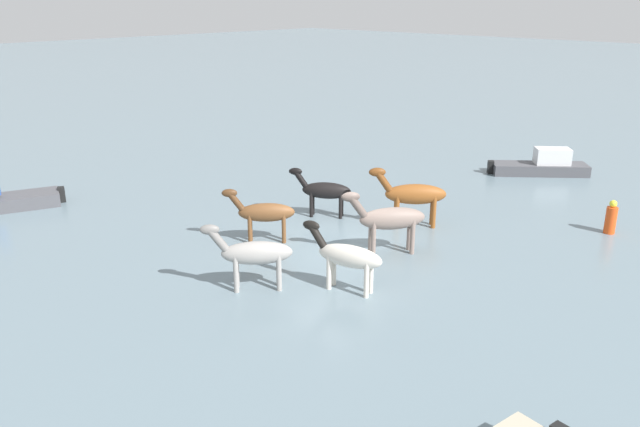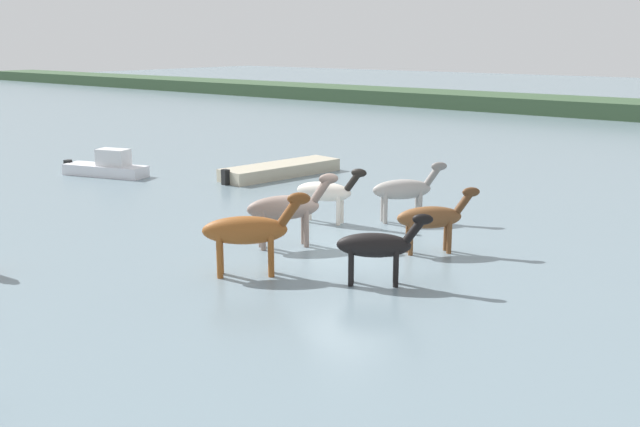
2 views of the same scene
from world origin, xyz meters
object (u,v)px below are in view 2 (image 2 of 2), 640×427
at_px(boat_launch_far, 280,172).
at_px(boat_dinghy_port, 107,169).
at_px(horse_lead, 287,208).
at_px(horse_chestnut_trailing, 404,190).
at_px(horse_pinto_flank, 249,230).
at_px(horse_dark_mare, 326,192).
at_px(horse_mid_herd, 432,218).
at_px(horse_rear_stallion, 377,246).

xyz_separation_m(boat_launch_far, boat_dinghy_port, (-5.75, -4.55, 0.12)).
relative_size(horse_lead, horse_chestnut_trailing, 1.12).
bearing_deg(horse_pinto_flank, horse_lead, 67.60).
distance_m(horse_pinto_flank, boat_dinghy_port, 15.07).
height_order(horse_chestnut_trailing, horse_pinto_flank, horse_pinto_flank).
relative_size(horse_lead, boat_launch_far, 0.40).
xyz_separation_m(horse_chestnut_trailing, boat_dinghy_port, (-14.01, -1.09, -0.73)).
xyz_separation_m(horse_dark_mare, horse_chestnut_trailing, (1.83, 1.65, 0.04)).
xyz_separation_m(horse_lead, horse_chestnut_trailing, (1.04, 4.45, -0.08)).
bearing_deg(boat_dinghy_port, boat_launch_far, 21.22).
bearing_deg(horse_mid_herd, horse_pinto_flank, -166.68).
height_order(horse_rear_stallion, horse_pinto_flank, horse_pinto_flank).
bearing_deg(horse_mid_herd, boat_launch_far, 103.96).
bearing_deg(horse_lead, horse_mid_herd, -23.29).
height_order(horse_dark_mare, boat_launch_far, horse_dark_mare).
relative_size(horse_dark_mare, boat_dinghy_port, 0.59).
relative_size(horse_rear_stallion, boat_launch_far, 0.35).
bearing_deg(horse_lead, horse_dark_mare, 52.58).
xyz_separation_m(horse_lead, boat_dinghy_port, (-12.97, 3.36, -0.81)).
xyz_separation_m(horse_lead, boat_launch_far, (-7.22, 7.91, -0.93)).
bearing_deg(horse_chestnut_trailing, horse_rear_stallion, -112.93).
distance_m(horse_dark_mare, boat_dinghy_port, 12.21).
bearing_deg(horse_rear_stallion, boat_launch_far, 106.85).
relative_size(horse_chestnut_trailing, horse_mid_herd, 1.08).
bearing_deg(horse_pinto_flank, horse_dark_mare, 65.16).
height_order(horse_chestnut_trailing, boat_dinghy_port, horse_chestnut_trailing).
bearing_deg(boat_launch_far, horse_rear_stallion, -120.52).
bearing_deg(horse_chestnut_trailing, horse_dark_mare, 173.07).
relative_size(horse_chestnut_trailing, horse_rear_stallion, 1.01).
distance_m(horse_lead, boat_launch_far, 10.75).
bearing_deg(horse_chestnut_trailing, horse_pinto_flank, -139.97).
xyz_separation_m(horse_lead, horse_mid_herd, (3.44, 1.98, -0.13)).
bearing_deg(boat_dinghy_port, horse_chestnut_trailing, -12.69).
bearing_deg(horse_pinto_flank, boat_dinghy_port, 114.45).
xyz_separation_m(horse_chestnut_trailing, horse_pinto_flank, (-0.13, -6.90, 0.10)).
xyz_separation_m(horse_dark_mare, horse_mid_herd, (4.24, -0.82, -0.01)).
relative_size(horse_rear_stallion, boat_dinghy_port, 0.52).
bearing_deg(horse_dark_mare, boat_dinghy_port, 160.94).
xyz_separation_m(horse_mid_herd, boat_launch_far, (-10.66, 5.93, -0.80)).
distance_m(horse_rear_stallion, boat_dinghy_port, 17.32).
height_order(horse_dark_mare, boat_dinghy_port, horse_dark_mare).
relative_size(horse_lead, horse_rear_stallion, 1.13).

